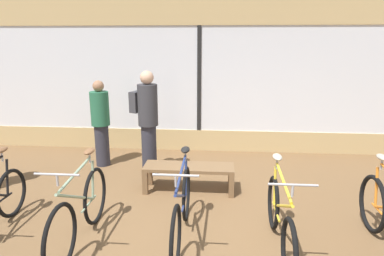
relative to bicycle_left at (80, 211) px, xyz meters
name	(u,v)px	position (x,y,z in m)	size (l,w,h in m)	color
ground_plane	(181,234)	(1.14, 0.26, -0.40)	(24.00, 24.00, 0.00)	brown
shop_back_wall	(199,74)	(1.14, 3.61, 1.24)	(12.00, 0.08, 3.20)	tan
bicycle_left	(80,211)	(0.00, 0.00, 0.00)	(0.46, 1.72, 1.05)	black
bicycle_center	(182,209)	(1.16, 0.15, 0.00)	(0.46, 1.79, 1.04)	black
bicycle_right	(280,220)	(2.28, 0.04, -0.03)	(0.46, 1.71, 1.02)	black
display_bench	(189,170)	(1.12, 1.53, -0.06)	(1.40, 0.44, 0.42)	brown
customer_near_rack	(101,122)	(-0.62, 2.54, 0.44)	(0.48, 0.48, 1.61)	#2D2D38
customer_by_window	(147,119)	(0.34, 2.19, 0.59)	(0.56, 0.46, 1.82)	#2D2D38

